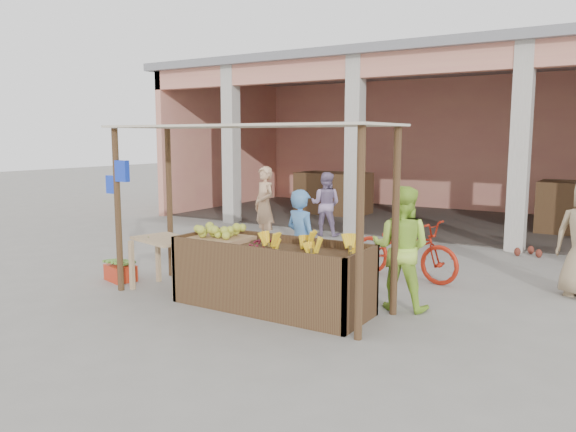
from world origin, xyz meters
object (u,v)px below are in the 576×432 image
Objects in this scene: vendor_blue at (301,239)px; vendor_green at (401,245)px; red_crate at (121,273)px; side_table at (166,247)px; motorcycle at (405,248)px; fruit_stall at (271,278)px.

vendor_blue is 1.44m from vendor_green.
side_table is at bearing 15.86° from red_crate.
vendor_blue is 1.90m from motorcycle.
side_table is 2.00m from vendor_blue.
vendor_green reaches higher than side_table.
motorcycle is at bearing 56.81° from side_table.
side_table is (-1.81, -0.06, 0.23)m from fruit_stall.
vendor_blue is at bearing 157.79° from motorcycle.
fruit_stall is at bearing 166.74° from motorcycle.
vendor_green is (1.43, 0.88, 0.45)m from fruit_stall.
motorcycle reaches higher than side_table.
red_crate is 0.28× the size of vendor_green.
side_table is 3.38m from vendor_green.
vendor_green reaches higher than vendor_blue.
vendor_green is at bearing 31.66° from fruit_stall.
fruit_stall is 1.62× the size of vendor_blue.
side_table is 0.67× the size of vendor_blue.
vendor_green is 0.89× the size of motorcycle.
red_crate is at bearing 5.53° from vendor_green.
red_crate is at bearing 35.35° from vendor_blue.
vendor_blue is (1.80, 0.84, 0.17)m from side_table.
vendor_blue is (-0.01, 0.78, 0.40)m from fruit_stall.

